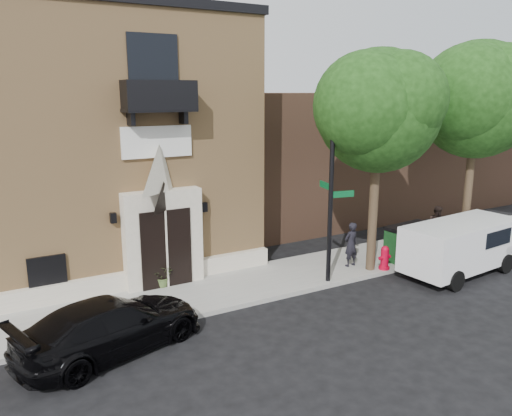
{
  "coord_description": "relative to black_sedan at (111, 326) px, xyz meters",
  "views": [
    {
      "loc": [
        -6.05,
        -12.52,
        6.46
      ],
      "look_at": [
        2.1,
        2.0,
        2.57
      ],
      "focal_mm": 35.0,
      "sensor_mm": 36.0,
      "label": 1
    }
  ],
  "objects": [
    {
      "name": "neighbour_building",
      "position": [
        15.58,
        9.65,
        2.49
      ],
      "size": [
        18.0,
        8.0,
        6.4
      ],
      "primitive_type": "cube",
      "color": "brown",
      "rests_on": "ground"
    },
    {
      "name": "pedestrian_far",
      "position": [
        14.12,
        2.12,
        0.27
      ],
      "size": [
        0.63,
        0.81,
        1.65
      ],
      "primitive_type": "imported",
      "rotation": [
        0.0,
        0.0,
        1.57
      ],
      "color": "black",
      "rests_on": "sidewalk"
    },
    {
      "name": "cargo_van",
      "position": [
        12.48,
        -0.53,
        0.37
      ],
      "size": [
        4.89,
        2.35,
        1.93
      ],
      "rotation": [
        0.0,
        0.0,
        0.09
      ],
      "color": "white",
      "rests_on": "ground"
    },
    {
      "name": "street_tree_left",
      "position": [
        9.6,
        1.0,
        5.16
      ],
      "size": [
        4.97,
        4.38,
        7.77
      ],
      "color": "#38281C",
      "rests_on": "sidewalk"
    },
    {
      "name": "street_sign",
      "position": [
        7.56,
        0.95,
        2.36
      ],
      "size": [
        0.91,
        1.02,
        5.8
      ],
      "rotation": [
        0.0,
        0.0,
        -0.21
      ],
      "color": "black",
      "rests_on": "sidewalk"
    },
    {
      "name": "sidewalk",
      "position": [
        4.58,
        2.15,
        -0.63
      ],
      "size": [
        42.0,
        3.0,
        0.15
      ],
      "primitive_type": "cube",
      "color": "gray",
      "rests_on": "ground"
    },
    {
      "name": "church",
      "position": [
        0.59,
        8.6,
        3.93
      ],
      "size": [
        12.2,
        11.01,
        9.3
      ],
      "color": "tan",
      "rests_on": "ground"
    },
    {
      "name": "dumpster",
      "position": [
        11.69,
        1.14,
        0.13
      ],
      "size": [
        2.16,
        1.36,
        1.35
      ],
      "rotation": [
        0.0,
        0.0,
        0.1
      ],
      "color": "#0E3315",
      "rests_on": "sidewalk"
    },
    {
      "name": "pedestrian_near",
      "position": [
        9.16,
        1.72,
        0.28
      ],
      "size": [
        0.65,
        0.46,
        1.67
      ],
      "primitive_type": "imported",
      "rotation": [
        0.0,
        0.0,
        3.24
      ],
      "color": "black",
      "rests_on": "sidewalk"
    },
    {
      "name": "planter",
      "position": [
        2.44,
        3.2,
        -0.19
      ],
      "size": [
        0.81,
        0.76,
        0.74
      ],
      "primitive_type": "imported",
      "rotation": [
        0.0,
        0.0,
        -0.32
      ],
      "color": "#536E36",
      "rests_on": "sidewalk"
    },
    {
      "name": "fire_hydrant",
      "position": [
        10.02,
        0.85,
        -0.12
      ],
      "size": [
        0.5,
        0.4,
        0.88
      ],
      "color": "#B90423",
      "rests_on": "sidewalk"
    },
    {
      "name": "black_sedan",
      "position": [
        0.0,
        0.0,
        0.0
      ],
      "size": [
        5.23,
        3.34,
        1.41
      ],
      "primitive_type": "imported",
      "rotation": [
        0.0,
        0.0,
        1.87
      ],
      "color": "black",
      "rests_on": "ground"
    },
    {
      "name": "ground",
      "position": [
        3.58,
        0.65,
        -0.71
      ],
      "size": [
        120.0,
        120.0,
        0.0
      ],
      "primitive_type": "plane",
      "color": "black",
      "rests_on": "ground"
    },
    {
      "name": "street_tree_mid",
      "position": [
        14.6,
        1.0,
        5.49
      ],
      "size": [
        5.21,
        4.64,
        8.25
      ],
      "color": "#38281C",
      "rests_on": "sidewalk"
    }
  ]
}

